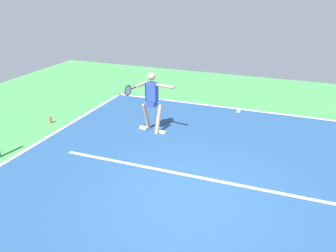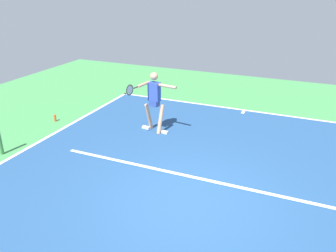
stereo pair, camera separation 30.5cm
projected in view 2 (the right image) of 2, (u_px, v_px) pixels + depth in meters
name	position (u px, v px, depth m)	size (l,w,h in m)	color
ground_plane	(187.00, 199.00, 7.05)	(20.91, 20.91, 0.00)	#428E4C
court_surface	(187.00, 199.00, 7.05)	(9.62, 11.62, 0.00)	navy
court_line_baseline_near	(244.00, 110.00, 11.92)	(9.62, 0.10, 0.01)	white
court_line_sideline_right	(13.00, 156.00, 8.77)	(0.10, 11.62, 0.01)	white
court_line_service	(200.00, 179.00, 7.79)	(7.22, 0.10, 0.01)	white
court_line_centre_mark	(243.00, 112.00, 11.75)	(0.10, 0.30, 0.01)	white
tennis_player	(154.00, 98.00, 9.84)	(1.17, 1.23, 1.80)	tan
water_bottle	(55.00, 118.00, 10.94)	(0.07, 0.07, 0.22)	#D84C1E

